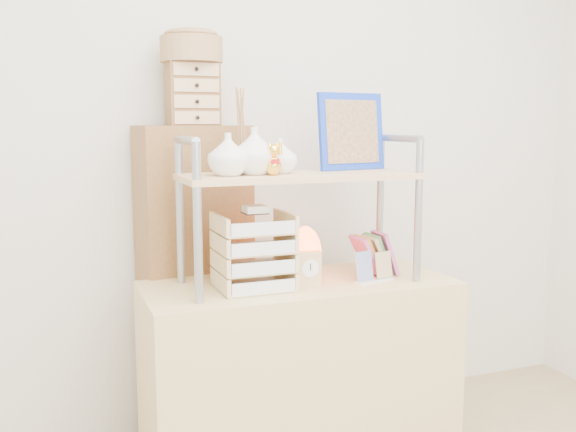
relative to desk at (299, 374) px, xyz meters
name	(u,v)px	position (x,y,z in m)	size (l,w,h in m)	color
desk	(299,374)	(0.00, 0.00, 0.00)	(1.20, 0.50, 0.75)	tan
cabinet	(195,286)	(-0.33, 0.37, 0.30)	(0.45, 0.24, 1.35)	brown
hutch	(289,170)	(-0.04, 0.01, 0.81)	(0.90, 0.34, 0.73)	#91969E
letter_tray	(255,256)	(-0.19, -0.04, 0.50)	(0.26, 0.24, 0.31)	#DCC584
salt_lamp	(305,253)	(0.03, 0.03, 0.48)	(0.14, 0.13, 0.21)	brown
desk_clock	(308,269)	(0.01, -0.07, 0.44)	(0.10, 0.05, 0.13)	tan
postcard_stand	(374,273)	(0.27, -0.09, 0.41)	(0.17, 0.09, 0.12)	white
drawer_chest	(193,94)	(-0.33, 0.35, 1.10)	(0.20, 0.16, 0.25)	brown
woven_basket	(191,50)	(-0.33, 0.35, 1.28)	(0.25, 0.25, 0.10)	olive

